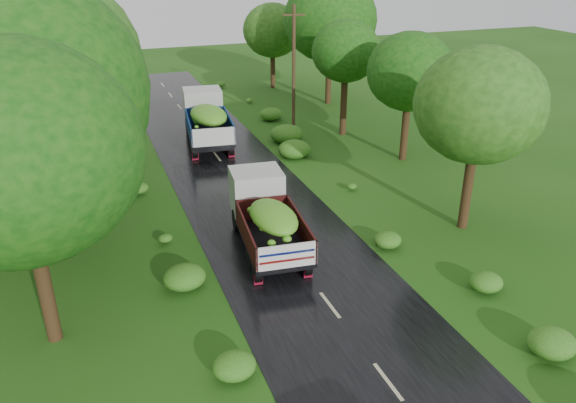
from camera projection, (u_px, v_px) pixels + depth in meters
ground at (388, 382)px, 16.01m from camera, size 120.00×120.00×0.00m
road at (318, 290)px, 20.26m from camera, size 6.50×80.00×0.02m
road_lines at (308, 276)px, 21.11m from camera, size 0.12×69.60×0.00m
truck_near at (266, 213)px, 22.67m from camera, size 2.84×6.43×2.62m
truck_far at (206, 117)px, 34.77m from camera, size 3.28×7.19×2.92m
utility_pole at (294, 69)px, 35.85m from camera, size 1.41×0.28×8.06m
trees_left at (9, 54)px, 27.25m from camera, size 6.94×33.65×9.30m
trees_right at (349, 46)px, 35.95m from camera, size 6.74×31.36×8.03m
shrubs at (246, 189)px, 27.78m from camera, size 11.90×44.00×0.70m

